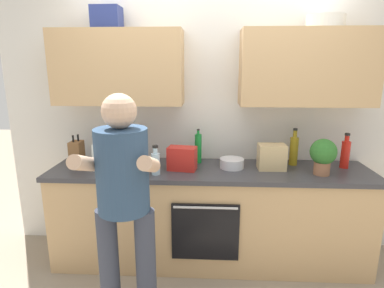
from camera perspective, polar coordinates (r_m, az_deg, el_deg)
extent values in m
plane|color=gray|center=(3.28, 2.99, -19.48)|extent=(12.00, 12.00, 0.00)
cube|color=silver|center=(3.15, 3.29, 3.72)|extent=(4.00, 0.06, 2.50)
cube|color=tan|center=(3.03, -12.82, 12.99)|extent=(1.15, 0.32, 0.65)
cube|color=tan|center=(3.03, 19.64, 12.54)|extent=(1.15, 0.32, 0.65)
cylinder|color=silver|center=(3.09, 22.44, 19.32)|extent=(0.31, 0.31, 0.10)
cube|color=navy|center=(3.07, -14.74, 20.72)|extent=(0.24, 0.20, 0.19)
cube|color=tan|center=(3.07, 3.09, -12.76)|extent=(2.80, 0.60, 0.86)
cube|color=#38383D|center=(2.89, 3.21, -4.76)|extent=(2.84, 0.64, 0.04)
cube|color=black|center=(2.78, 2.34, -15.25)|extent=(0.56, 0.02, 0.50)
cylinder|color=silver|center=(2.66, 2.39, -11.15)|extent=(0.52, 0.02, 0.02)
cylinder|color=#383D4C|center=(2.49, -14.37, -20.15)|extent=(0.14, 0.14, 0.86)
cylinder|color=#383D4C|center=(2.43, -8.09, -20.74)|extent=(0.14, 0.14, 0.86)
cylinder|color=navy|center=(2.14, -12.16, -4.61)|extent=(0.34, 0.34, 0.55)
sphere|color=#D8AD8C|center=(2.05, -12.70, 5.68)|extent=(0.22, 0.22, 0.22)
cylinder|color=#D8AD8C|center=(2.07, -18.50, -3.26)|extent=(0.09, 0.31, 0.19)
cylinder|color=#D8AD8C|center=(1.96, -7.52, -3.59)|extent=(0.09, 0.31, 0.19)
cylinder|color=#471419|center=(3.02, -10.11, -1.31)|extent=(0.05, 0.05, 0.25)
cylinder|color=#471419|center=(2.99, -10.22, 1.32)|extent=(0.03, 0.03, 0.04)
cylinder|color=black|center=(2.98, -10.24, 1.78)|extent=(0.03, 0.03, 0.01)
cylinder|color=olive|center=(3.11, 17.47, -1.22)|extent=(0.08, 0.08, 0.26)
cylinder|color=olive|center=(3.07, 17.68, 1.70)|extent=(0.03, 0.03, 0.07)
cylinder|color=black|center=(3.07, 17.74, 2.47)|extent=(0.04, 0.04, 0.02)
cylinder|color=silver|center=(2.73, -6.40, -3.52)|extent=(0.07, 0.07, 0.18)
cylinder|color=silver|center=(2.70, -6.47, -1.17)|extent=(0.04, 0.04, 0.05)
cylinder|color=black|center=(2.69, -6.49, -0.45)|extent=(0.05, 0.05, 0.02)
cylinder|color=black|center=(3.27, -18.75, -1.58)|extent=(0.05, 0.05, 0.15)
cylinder|color=black|center=(3.25, -18.87, -0.05)|extent=(0.02, 0.02, 0.03)
cylinder|color=black|center=(3.25, -18.90, 0.33)|extent=(0.03, 0.03, 0.01)
cylinder|color=red|center=(3.19, 25.35, -1.71)|extent=(0.08, 0.08, 0.24)
cylinder|color=red|center=(3.16, 25.63, 0.88)|extent=(0.04, 0.04, 0.06)
cylinder|color=black|center=(3.15, 25.70, 1.55)|extent=(0.04, 0.04, 0.02)
cylinder|color=orange|center=(2.82, -10.40, -3.02)|extent=(0.07, 0.07, 0.19)
cylinder|color=orange|center=(2.79, -10.50, -0.72)|extent=(0.03, 0.03, 0.04)
cylinder|color=black|center=(2.78, -10.53, -0.11)|extent=(0.04, 0.04, 0.02)
cylinder|color=#198C33|center=(3.03, 1.09, -0.81)|extent=(0.06, 0.06, 0.27)
cylinder|color=#198C33|center=(3.00, 1.10, 2.06)|extent=(0.02, 0.02, 0.04)
cylinder|color=black|center=(2.99, 1.11, 2.53)|extent=(0.03, 0.03, 0.01)
cylinder|color=slate|center=(2.89, -6.94, -3.41)|extent=(0.08, 0.08, 0.10)
cylinder|color=#33598C|center=(3.22, -14.85, -1.96)|extent=(0.08, 0.08, 0.10)
cylinder|color=silver|center=(2.92, 7.03, -3.38)|extent=(0.22, 0.22, 0.08)
cube|color=brown|center=(3.11, -19.60, -1.64)|extent=(0.10, 0.14, 0.23)
cylinder|color=black|center=(3.06, -20.22, 0.89)|extent=(0.02, 0.02, 0.06)
cylinder|color=black|center=(3.09, -19.42, 1.05)|extent=(0.02, 0.02, 0.06)
cylinder|color=#9E6647|center=(2.94, 21.87, -3.97)|extent=(0.13, 0.13, 0.11)
sphere|color=#2D6B28|center=(2.90, 22.12, -1.29)|extent=(0.22, 0.22, 0.22)
cube|color=silver|center=(2.96, -14.38, -2.00)|extent=(0.24, 0.23, 0.23)
cube|color=red|center=(2.83, -1.75, -2.56)|extent=(0.26, 0.18, 0.21)
cube|color=tan|center=(2.93, 13.85, -2.22)|extent=(0.24, 0.17, 0.22)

